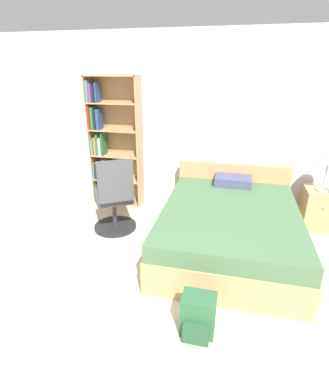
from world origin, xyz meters
TOP-DOWN VIEW (x-y plane):
  - wall_back at (0.00, 3.23)m, footprint 9.00×0.06m
  - bookshelf at (-1.51, 3.05)m, footprint 0.81×0.27m
  - bed at (0.43, 2.08)m, footprint 1.60×2.08m
  - office_chair at (-1.09, 2.12)m, footprint 0.69×0.72m
  - nightstand at (1.61, 2.88)m, footprint 0.40×0.47m
  - table_lamp at (1.61, 2.84)m, footprint 0.26×0.26m
  - backpack_green at (0.23, 0.66)m, footprint 0.28×0.28m

SIDE VIEW (x-z plane):
  - backpack_green at x=0.23m, z-range -0.01..0.35m
  - nightstand at x=1.61m, z-range 0.00..0.57m
  - bed at x=0.43m, z-range -0.12..0.69m
  - office_chair at x=-1.09m, z-range -0.06..1.00m
  - bookshelf at x=-1.51m, z-range -0.06..1.95m
  - table_lamp at x=1.61m, z-range 0.74..1.31m
  - wall_back at x=0.00m, z-range 0.00..2.60m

